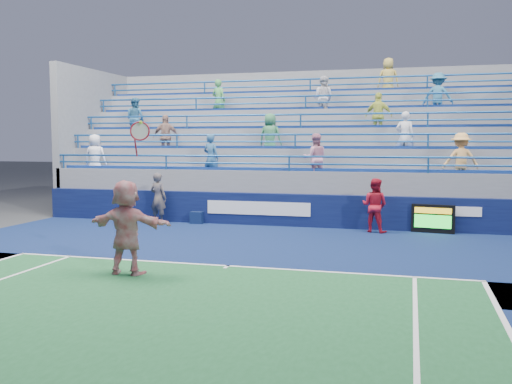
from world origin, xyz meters
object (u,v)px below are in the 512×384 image
(ball_girl, at_px, (375,206))
(tennis_player, at_px, (127,227))
(judge_chair, at_px, (197,217))
(line_judge, at_px, (158,198))
(serve_speed_board, at_px, (433,219))

(ball_girl, bearing_deg, tennis_player, 74.72)
(judge_chair, relative_size, tennis_player, 0.23)
(judge_chair, bearing_deg, line_judge, -168.04)
(tennis_player, bearing_deg, ball_girl, 56.69)
(serve_speed_board, xyz_separation_m, judge_chair, (-7.84, 0.08, -0.21))
(tennis_player, distance_m, line_judge, 7.78)
(serve_speed_board, xyz_separation_m, line_judge, (-9.18, -0.21, 0.43))
(serve_speed_board, relative_size, ball_girl, 0.77)
(serve_speed_board, distance_m, tennis_player, 9.96)
(judge_chair, height_order, tennis_player, tennis_player)
(ball_girl, bearing_deg, serve_speed_board, -152.35)
(serve_speed_board, bearing_deg, line_judge, -178.71)
(judge_chair, relative_size, line_judge, 0.43)
(judge_chair, height_order, ball_girl, ball_girl)
(judge_chair, xyz_separation_m, line_judge, (-1.34, -0.28, 0.64))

